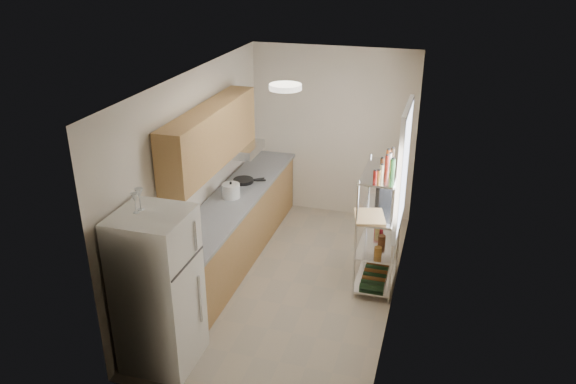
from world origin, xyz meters
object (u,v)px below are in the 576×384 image
(refrigerator, at_px, (158,290))
(frying_pan_large, at_px, (243,181))
(espresso_machine, at_px, (384,193))
(rice_cooker, at_px, (231,191))
(cutting_board, at_px, (369,217))

(refrigerator, bearing_deg, frying_pan_large, 92.07)
(frying_pan_large, relative_size, espresso_machine, 1.04)
(rice_cooker, height_order, frying_pan_large, rice_cooker)
(refrigerator, relative_size, rice_cooker, 7.17)
(cutting_board, height_order, espresso_machine, espresso_machine)
(refrigerator, height_order, frying_pan_large, refrigerator)
(refrigerator, distance_m, rice_cooker, 2.12)
(frying_pan_large, height_order, espresso_machine, espresso_machine)
(frying_pan_large, distance_m, espresso_machine, 2.02)
(rice_cooker, relative_size, espresso_machine, 0.86)
(refrigerator, xyz_separation_m, frying_pan_large, (-0.09, 2.63, 0.09))
(refrigerator, relative_size, espresso_machine, 6.15)
(cutting_board, xyz_separation_m, espresso_machine, (0.10, 0.46, 0.12))
(frying_pan_large, bearing_deg, espresso_machine, -30.71)
(rice_cooker, distance_m, espresso_machine, 1.96)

